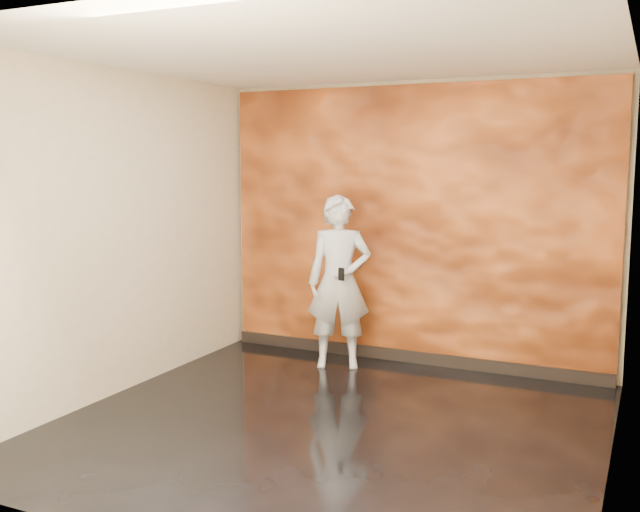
{
  "coord_description": "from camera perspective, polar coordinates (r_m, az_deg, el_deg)",
  "views": [
    {
      "loc": [
        2.19,
        -4.79,
        2.01
      ],
      "look_at": [
        -0.55,
        1.0,
        1.16
      ],
      "focal_mm": 40.0,
      "sensor_mm": 36.0,
      "label": 1
    }
  ],
  "objects": [
    {
      "name": "baseboard",
      "position": [
        7.32,
        7.05,
        -7.96
      ],
      "size": [
        3.9,
        0.04,
        0.12
      ],
      "primitive_type": "cube",
      "color": "black",
      "rests_on": "ground"
    },
    {
      "name": "phone",
      "position": [
        6.71,
        1.71,
        -1.46
      ],
      "size": [
        0.07,
        0.03,
        0.12
      ],
      "primitive_type": "cube",
      "rotation": [
        0.0,
        0.0,
        -0.28
      ],
      "color": "black",
      "rests_on": "man"
    },
    {
      "name": "feature_wall",
      "position": [
        7.12,
        7.32,
        2.4
      ],
      "size": [
        3.9,
        0.06,
        2.75
      ],
      "primitive_type": "cube",
      "color": "orange",
      "rests_on": "ground"
    },
    {
      "name": "room",
      "position": [
        5.3,
        0.75,
        0.92
      ],
      "size": [
        4.02,
        4.02,
        2.81
      ],
      "color": "black",
      "rests_on": "ground"
    },
    {
      "name": "man",
      "position": [
        6.96,
        1.55,
        -2.08
      ],
      "size": [
        0.72,
        0.6,
        1.69
      ],
      "primitive_type": "imported",
      "rotation": [
        0.0,
        0.0,
        0.38
      ],
      "color": "#AAB0BA",
      "rests_on": "ground"
    }
  ]
}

